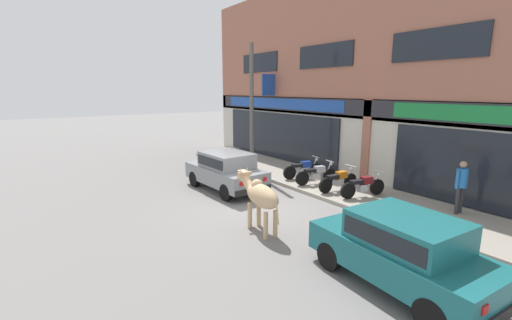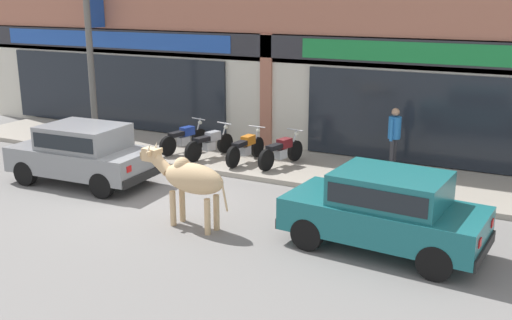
# 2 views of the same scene
# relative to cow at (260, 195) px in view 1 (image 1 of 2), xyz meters

# --- Properties ---
(ground_plane) EXTENTS (90.00, 90.00, 0.00)m
(ground_plane) POSITION_rel_cow_xyz_m (-1.45, 1.06, -1.01)
(ground_plane) COLOR slate
(sidewalk) EXTENTS (19.00, 3.00, 0.13)m
(sidewalk) POSITION_rel_cow_xyz_m (-1.45, 4.76, -0.94)
(sidewalk) COLOR gray
(sidewalk) RESTS_ON ground
(shop_building) EXTENTS (23.00, 1.40, 8.67)m
(shop_building) POSITION_rel_cow_xyz_m (-1.45, 6.52, 3.11)
(shop_building) COLOR #9E604C
(shop_building) RESTS_ON ground
(cow) EXTENTS (2.15, 0.66, 1.61)m
(cow) POSITION_rel_cow_xyz_m (0.00, 0.00, 0.00)
(cow) COLOR tan
(cow) RESTS_ON ground
(car_0) EXTENTS (3.68, 1.77, 1.46)m
(car_0) POSITION_rel_cow_xyz_m (-3.89, 1.19, -0.19)
(car_0) COLOR black
(car_0) RESTS_ON ground
(car_1) EXTENTS (3.70, 1.84, 1.46)m
(car_1) POSITION_rel_cow_xyz_m (3.72, 0.67, -0.19)
(car_1) COLOR black
(car_1) RESTS_ON ground
(motorcycle_0) EXTENTS (0.64, 1.79, 0.88)m
(motorcycle_0) POSITION_rel_cow_xyz_m (-3.20, 4.50, -0.49)
(motorcycle_0) COLOR black
(motorcycle_0) RESTS_ON sidewalk
(motorcycle_1) EXTENTS (0.66, 1.79, 0.88)m
(motorcycle_1) POSITION_rel_cow_xyz_m (-2.23, 4.31, -0.49)
(motorcycle_1) COLOR black
(motorcycle_1) RESTS_ON sidewalk
(motorcycle_2) EXTENTS (0.52, 1.81, 0.88)m
(motorcycle_2) POSITION_rel_cow_xyz_m (-1.10, 4.32, -0.49)
(motorcycle_2) COLOR black
(motorcycle_2) RESTS_ON sidewalk
(motorcycle_3) EXTENTS (0.65, 1.79, 0.88)m
(motorcycle_3) POSITION_rel_cow_xyz_m (-0.11, 4.45, -0.49)
(motorcycle_3) COLOR black
(motorcycle_3) RESTS_ON sidewalk
(pedestrian) EXTENTS (0.32, 0.50, 1.60)m
(pedestrian) POSITION_rel_cow_xyz_m (2.58, 5.44, 0.10)
(pedestrian) COLOR #2D2D33
(pedestrian) RESTS_ON sidewalk
(utility_pole) EXTENTS (0.18, 0.18, 5.61)m
(utility_pole) POSITION_rel_cow_xyz_m (-5.63, 3.56, 1.93)
(utility_pole) COLOR #595651
(utility_pole) RESTS_ON sidewalk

